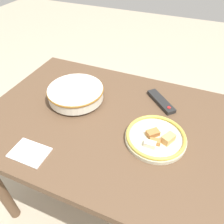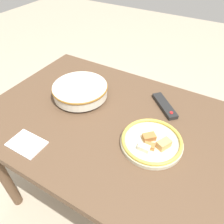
{
  "view_description": "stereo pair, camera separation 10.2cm",
  "coord_description": "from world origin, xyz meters",
  "views": [
    {
      "loc": [
        0.3,
        -0.69,
        1.47
      ],
      "look_at": [
        0.01,
        0.01,
        0.79
      ],
      "focal_mm": 35.0,
      "sensor_mm": 36.0,
      "label": 1
    },
    {
      "loc": [
        0.4,
        -0.64,
        1.47
      ],
      "look_at": [
        0.01,
        0.01,
        0.79
      ],
      "focal_mm": 35.0,
      "sensor_mm": 36.0,
      "label": 2
    }
  ],
  "objects": [
    {
      "name": "dining_table",
      "position": [
        0.0,
        0.0,
        0.66
      ],
      "size": [
        1.2,
        0.83,
        0.76
      ],
      "color": "brown",
      "rests_on": "ground_plane"
    },
    {
      "name": "noodle_bowl",
      "position": [
        -0.21,
        0.07,
        0.8
      ],
      "size": [
        0.29,
        0.29,
        0.07
      ],
      "color": "silver",
      "rests_on": "dining_table"
    },
    {
      "name": "folded_napkin",
      "position": [
        -0.22,
        -0.31,
        0.76
      ],
      "size": [
        0.15,
        0.11,
        0.01
      ],
      "color": "white",
      "rests_on": "dining_table"
    },
    {
      "name": "ground_plane",
      "position": [
        0.0,
        0.0,
        0.0
      ],
      "size": [
        8.0,
        8.0,
        0.0
      ],
      "primitive_type": "plane",
      "color": "#B7A88E"
    },
    {
      "name": "food_plate",
      "position": [
        0.24,
        -0.04,
        0.77
      ],
      "size": [
        0.26,
        0.26,
        0.05
      ],
      "color": "beige",
      "rests_on": "dining_table"
    },
    {
      "name": "tv_remote",
      "position": [
        0.2,
        0.21,
        0.77
      ],
      "size": [
        0.17,
        0.17,
        0.02
      ],
      "rotation": [
        0.0,
        0.0,
        3.95
      ],
      "color": "black",
      "rests_on": "dining_table"
    }
  ]
}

